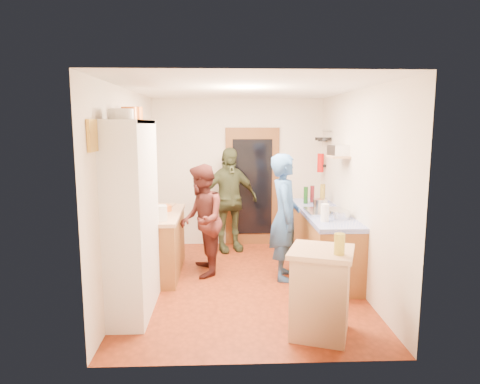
{
  "coord_description": "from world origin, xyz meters",
  "views": [
    {
      "loc": [
        -0.28,
        -5.58,
        2.15
      ],
      "look_at": [
        -0.04,
        0.15,
        1.24
      ],
      "focal_mm": 32.0,
      "sensor_mm": 36.0,
      "label": 1
    }
  ],
  "objects": [
    {
      "name": "ext_bracket",
      "position": [
        1.47,
        1.7,
        1.45
      ],
      "size": [
        0.06,
        0.1,
        0.04
      ],
      "primitive_type": "cube",
      "color": "black",
      "rests_on": "wall_right"
    },
    {
      "name": "paper_towel",
      "position": [
        1.05,
        -0.18,
        1.02
      ],
      "size": [
        0.14,
        0.14,
        0.23
      ],
      "primitive_type": "cylinder",
      "rotation": [
        0.0,
        0.0,
        -0.35
      ],
      "color": "white",
      "rests_on": "right_counter_top"
    },
    {
      "name": "wall_right",
      "position": [
        1.51,
        0.0,
        1.3
      ],
      "size": [
        0.02,
        4.0,
        2.6
      ],
      "primitive_type": "cube",
      "color": "beige",
      "rests_on": "ground"
    },
    {
      "name": "person_back",
      "position": [
        -0.17,
        1.57,
        0.89
      ],
      "size": [
        1.13,
        0.76,
        1.78
      ],
      "primitive_type": "imported",
      "rotation": [
        0.0,
        0.0,
        0.34
      ],
      "color": "#363C23",
      "rests_on": "ground"
    },
    {
      "name": "fire_extinguisher",
      "position": [
        1.41,
        1.7,
        1.5
      ],
      "size": [
        0.11,
        0.11,
        0.32
      ],
      "primitive_type": "cylinder",
      "color": "red",
      "rests_on": "wall_right"
    },
    {
      "name": "orange_pot_b",
      "position": [
        -1.3,
        -0.44,
        2.28
      ],
      "size": [
        0.18,
        0.18,
        0.16
      ],
      "primitive_type": "cylinder",
      "color": "orange",
      "rests_on": "hutch_top_shelf"
    },
    {
      "name": "person_hob",
      "position": [
        0.61,
        0.18,
        0.88
      ],
      "size": [
        0.48,
        0.68,
        1.76
      ],
      "primitive_type": "imported",
      "rotation": [
        0.0,
        0.0,
        1.47
      ],
      "color": "#2C528B",
      "rests_on": "ground"
    },
    {
      "name": "kettle",
      "position": [
        -1.25,
        0.25,
        0.98
      ],
      "size": [
        0.16,
        0.16,
        0.16
      ],
      "primitive_type": "cylinder",
      "rotation": [
        0.0,
        0.0,
        -0.15
      ],
      "color": "white",
      "rests_on": "left_counter_top"
    },
    {
      "name": "person_left",
      "position": [
        -0.56,
        0.43,
        0.8
      ],
      "size": [
        0.68,
        0.83,
        1.6
      ],
      "primitive_type": "imported",
      "rotation": [
        0.0,
        0.0,
        -1.47
      ],
      "color": "#431B18",
      "rests_on": "ground"
    },
    {
      "name": "cutting_board",
      "position": [
        0.68,
        -1.41,
        0.9
      ],
      "size": [
        0.42,
        0.38,
        0.02
      ],
      "primitive_type": "cube",
      "rotation": [
        0.0,
        0.0,
        -0.34
      ],
      "color": "white",
      "rests_on": "island_top"
    },
    {
      "name": "pan_rail",
      "position": [
        1.46,
        1.52,
        2.05
      ],
      "size": [
        0.02,
        0.65,
        0.02
      ],
      "primitive_type": "cylinder",
      "rotation": [
        1.57,
        0.0,
        0.0
      ],
      "color": "silver",
      "rests_on": "wall_right"
    },
    {
      "name": "bottle_c",
      "position": [
        1.31,
        1.06,
        1.06
      ],
      "size": [
        0.09,
        0.09,
        0.32
      ],
      "primitive_type": "cylinder",
      "rotation": [
        0.0,
        0.0,
        -0.15
      ],
      "color": "olive",
      "rests_on": "right_counter_top"
    },
    {
      "name": "right_counter_top",
      "position": [
        1.2,
        0.5,
        0.87
      ],
      "size": [
        0.62,
        2.22,
        0.06
      ],
      "primitive_type": "cube",
      "color": "#1E37B7",
      "rests_on": "right_counter_base"
    },
    {
      "name": "radio",
      "position": [
        1.37,
        0.45,
        1.79
      ],
      "size": [
        0.26,
        0.33,
        0.15
      ],
      "primitive_type": "cube",
      "rotation": [
        0.0,
        0.0,
        0.14
      ],
      "color": "silver",
      "rests_on": "wall_shelf"
    },
    {
      "name": "island_base",
      "position": [
        0.71,
        -1.47,
        0.43
      ],
      "size": [
        0.7,
        0.7,
        0.86
      ],
      "primitive_type": "cube",
      "rotation": [
        0.0,
        0.0,
        -0.34
      ],
      "color": "tan",
      "rests_on": "ground"
    },
    {
      "name": "chopping_board",
      "position": [
        -1.18,
        1.02,
        0.91
      ],
      "size": [
        0.33,
        0.26,
        0.02
      ],
      "primitive_type": "cube",
      "rotation": [
        0.0,
        0.0,
        -0.14
      ],
      "color": "tan",
      "rests_on": "left_counter_top"
    },
    {
      "name": "floor",
      "position": [
        0.0,
        0.0,
        -0.01
      ],
      "size": [
        3.0,
        4.0,
        0.02
      ],
      "primitive_type": "cube",
      "color": "maroon",
      "rests_on": "ground"
    },
    {
      "name": "picture_frame",
      "position": [
        -1.48,
        -1.55,
        2.05
      ],
      "size": [
        0.03,
        0.25,
        0.3
      ],
      "primitive_type": "cube",
      "color": "gold",
      "rests_on": "wall_left"
    },
    {
      "name": "door_frame",
      "position": [
        0.25,
        1.97,
        1.05
      ],
      "size": [
        0.95,
        0.06,
        2.1
      ],
      "primitive_type": "cube",
      "color": "brown",
      "rests_on": "ground"
    },
    {
      "name": "pot_on_hob",
      "position": [
        1.15,
        0.52,
        1.01
      ],
      "size": [
        0.21,
        0.21,
        0.13
      ],
      "primitive_type": "cylinder",
      "color": "silver",
      "rests_on": "hob"
    },
    {
      "name": "wall_front",
      "position": [
        0.0,
        -2.01,
        1.3
      ],
      "size": [
        3.0,
        0.02,
        2.6
      ],
      "primitive_type": "cube",
      "color": "beige",
      "rests_on": "ground"
    },
    {
      "name": "oil_jar",
      "position": [
        0.84,
        -1.64,
        1.01
      ],
      "size": [
        0.13,
        0.13,
        0.21
      ],
      "primitive_type": "cylinder",
      "rotation": [
        0.0,
        0.0,
        -0.34
      ],
      "color": "#AD9E2D",
      "rests_on": "island_top"
    },
    {
      "name": "left_counter_top",
      "position": [
        -1.2,
        0.45,
        0.88
      ],
      "size": [
        0.64,
        1.44,
        0.05
      ],
      "primitive_type": "cube",
      "color": "tan",
      "rests_on": "left_counter_base"
    },
    {
      "name": "hob",
      "position": [
        1.2,
        0.34,
        0.92
      ],
      "size": [
        0.55,
        0.58,
        0.04
      ],
      "primitive_type": "cube",
      "color": "silver",
      "rests_on": "right_counter_top"
    },
    {
      "name": "right_counter_base",
      "position": [
        1.2,
        0.5,
        0.42
      ],
      "size": [
        0.6,
        2.2,
        0.84
      ],
      "primitive_type": "cube",
      "color": "brown",
      "rests_on": "ground"
    },
    {
      "name": "hutch_body",
      "position": [
        -1.3,
        -0.8,
        1.1
      ],
      "size": [
        0.4,
        1.2,
        2.2
      ],
      "primitive_type": "cube",
      "color": "silver",
      "rests_on": "ground"
    },
    {
      "name": "pan_hang_c",
      "position": [
        1.4,
        1.75,
        1.91
      ],
      "size": [
        0.17,
        0.17,
        0.05
      ],
      "primitive_type": "cylinder",
      "color": "black",
      "rests_on": "pan_rail"
    },
    {
      "name": "door_glass",
      "position": [
        0.25,
        1.94,
        1.05
      ],
      "size": [
        0.7,
        0.02,
        1.7
      ],
      "primitive_type": "cube",
      "color": "black",
      "rests_on": "door_frame"
    },
    {
      "name": "pan_hang_a",
      "position": [
        1.4,
        1.35,
        1.92
      ],
      "size": [
        0.18,
        0.18,
        0.05
      ],
      "primitive_type": "cylinder",
      "color": "black",
      "rests_on": "pan_rail"
    },
    {
      "name": "mixing_bowl",
      "position": [
        1.3,
        0.0,
        0.95
      ],
      "size": [
        0.28,
        0.28,
        0.11
      ],
      "primitive_type": "cylinder",
      "rotation": [
        0.0,
        0.0,
        -0.03
      ],
      "color": "silver",
      "rests_on": "right_counter_top"
    },
    {
      "name": "toaster",
      "position": [
        -1.15,
        -0.04,
        1.0
      ],
      "size": [
        0.3,
        0.23,
        0.2
      ],
      "primitive_type": "cube",
      "rotation": [
        0.0,
        0.0,
        0.22
      ],
      "color": "white",
      "rests_on": "left_counter_top"
    },
    {
      "name": "orange_bowl",
      "position": [
        -1.12,
        0.59,
        0.94
      ],
      "size": [
        0.23,
        0.23,
        0.08
      ],
      "primitive_type": "cylinder",
      "rotation": [
        0.0,
        0.0,
        -0.29
      ],
      "color": "orange",
      "rests_on": "left_counter_top"
    },
    {
      "name": "island_top",
      "position": [
        0.71,
        -1.47,
        0.89
      ],
      "size": [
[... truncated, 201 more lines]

